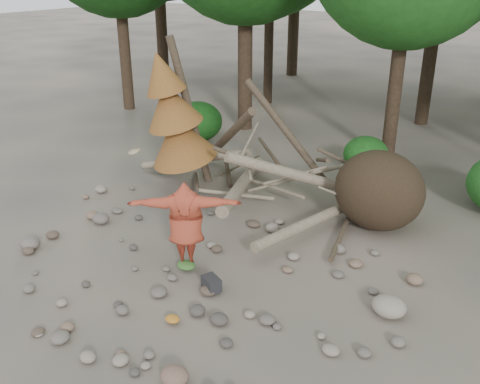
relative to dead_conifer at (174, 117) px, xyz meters
The scene contains 13 objects.
ground 5.05m from the dead_conifer, 47.26° to the right, with size 120.00×120.00×0.00m, color #514C44.
deadfall_pile 5.33m from the dead_conifer, ahead, with size 8.55×5.24×3.30m.
dead_conifer is the anchor object (origin of this frame).
bush_left 4.72m from the dead_conifer, 121.92° to the left, with size 1.80×1.80×1.44m, color #154813.
bush_mid 6.11m from the dead_conifer, 48.52° to the left, with size 1.40×1.40×1.12m, color #1C5B1A.
frisbee_thrower 4.61m from the dead_conifer, 45.83° to the right, with size 3.08×1.88×2.17m.
backpack 5.89m from the dead_conifer, 41.53° to the right, with size 0.40×0.27×0.27m, color black.
cloth_green 5.07m from the dead_conifer, 46.27° to the right, with size 0.42×0.35×0.16m, color #386729.
cloth_orange 6.77m from the dead_conifer, 49.33° to the right, with size 0.29×0.23×0.10m, color #B36F1E.
boulder_front_left 5.12m from the dead_conifer, 94.16° to the right, with size 0.49×0.44×0.29m, color #6A6158.
boulder_front_right 8.21m from the dead_conifer, 48.82° to the right, with size 0.47×0.42×0.28m, color #7A5C4C.
boulder_mid_right 7.93m from the dead_conifer, 17.89° to the right, with size 0.65×0.58×0.39m, color gray.
boulder_mid_left 3.50m from the dead_conifer, 90.44° to the right, with size 0.45×0.40×0.27m, color #655D55.
Camera 1 is at (6.74, -7.34, 6.09)m, focal length 40.00 mm.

